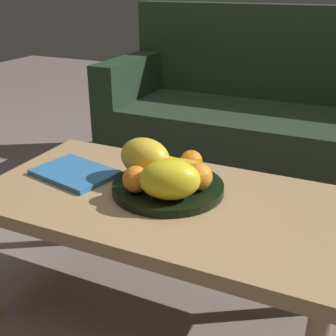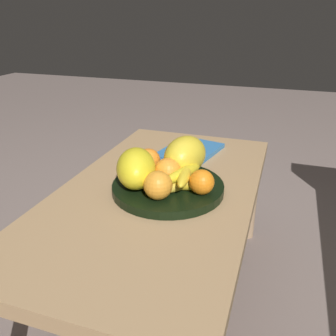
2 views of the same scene
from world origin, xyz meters
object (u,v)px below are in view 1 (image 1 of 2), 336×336
banana_bunch (180,169)px  orange_left (136,179)px  melon_large_front (145,157)px  orange_back (199,176)px  couch (268,125)px  orange_right (191,161)px  fruit_bowl (168,187)px  magazine (75,173)px  melon_smaller_beside (170,180)px  coffee_table (160,210)px  orange_front (168,171)px

banana_bunch → orange_left: bearing=-118.8°
melon_large_front → orange_back: melon_large_front is taller
couch → orange_right: 1.08m
fruit_bowl → magazine: 0.32m
orange_left → orange_right: (0.09, 0.19, -0.00)m
orange_left → orange_back: 0.18m
orange_right → banana_bunch: bearing=-104.2°
melon_smaller_beside → orange_left: melon_smaller_beside is taller
melon_large_front → couch: bearing=83.5°
melon_large_front → orange_right: bearing=34.9°
coffee_table → orange_back: size_ratio=13.36×
magazine → melon_large_front: bearing=23.9°
couch → melon_smaller_beside: couch is taller
banana_bunch → fruit_bowl: bearing=-106.5°
orange_right → fruit_bowl: bearing=-105.4°
coffee_table → orange_front: (0.01, 0.03, 0.12)m
couch → melon_large_front: (-0.13, -1.15, 0.22)m
couch → magazine: 1.26m
orange_left → magazine: size_ratio=0.31×
melon_smaller_beside → magazine: size_ratio=0.67×
fruit_bowl → melon_smaller_beside: size_ratio=1.98×
melon_smaller_beside → banana_bunch: (-0.03, 0.14, -0.03)m
melon_large_front → orange_front: bearing=-16.1°
melon_smaller_beside → melon_large_front: bearing=140.7°
orange_back → banana_bunch: (-0.08, 0.05, -0.01)m
melon_smaller_beside → fruit_bowl: bearing=117.5°
orange_front → orange_back: (0.09, 0.00, -0.00)m
coffee_table → melon_large_front: 0.17m
orange_back → coffee_table: bearing=-160.1°
coffee_table → melon_large_front: melon_large_front is taller
orange_front → melon_smaller_beside: bearing=-62.4°
fruit_bowl → melon_large_front: melon_large_front is taller
orange_right → banana_bunch: 0.06m
melon_large_front → melon_smaller_beside: bearing=-39.3°
orange_left → fruit_bowl: bearing=54.8°
orange_front → magazine: (-0.32, -0.02, -0.06)m
couch → melon_large_front: size_ratio=10.27×
coffee_table → orange_left: 0.14m
coffee_table → orange_left: (-0.05, -0.05, 0.11)m
banana_bunch → orange_right: bearing=75.8°
magazine → orange_front: bearing=16.3°
fruit_bowl → couch: bearing=87.9°
coffee_table → orange_front: 0.12m
banana_bunch → orange_back: bearing=-32.1°
fruit_bowl → melon_smaller_beside: bearing=-62.5°
coffee_table → couch: size_ratio=0.62×
fruit_bowl → orange_left: size_ratio=4.32×
fruit_bowl → orange_right: (0.03, 0.11, 0.05)m
melon_large_front → orange_right: 0.15m
banana_bunch → magazine: bearing=-167.6°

